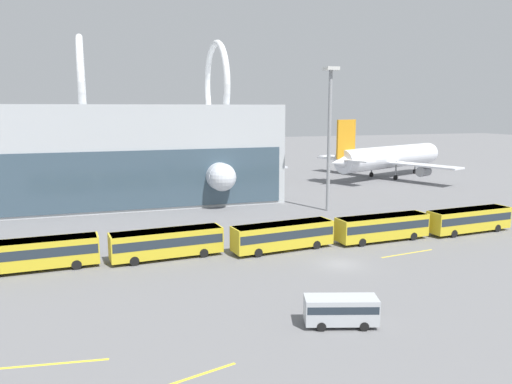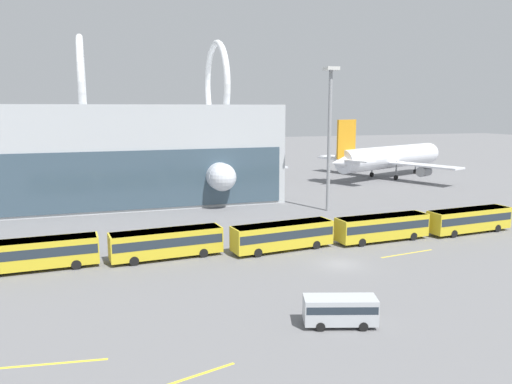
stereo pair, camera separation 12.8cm
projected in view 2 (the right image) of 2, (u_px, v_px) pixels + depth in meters
ground_plane at (340, 264)px, 52.77m from camera, size 440.00×440.00×0.00m
airliner_at_gate_far at (198, 167)px, 95.26m from camera, size 36.76×35.27×15.29m
airliner_parked_remote at (387, 157)px, 116.62m from camera, size 37.88×36.07×13.87m
shuttle_bus_0 at (36, 252)px, 50.59m from camera, size 12.32×3.40×3.17m
shuttle_bus_1 at (167, 242)px, 54.57m from camera, size 12.38×3.79×3.17m
shuttle_bus_2 at (283, 234)px, 57.68m from camera, size 12.44×4.21×3.17m
shuttle_bus_3 at (382, 226)px, 61.72m from camera, size 12.35×3.57×3.17m
shuttle_bus_4 at (469, 219)px, 65.85m from camera, size 12.38×3.78×3.17m
service_van_foreground at (340, 309)px, 37.65m from camera, size 5.84×3.56×2.26m
floodlight_mast at (330, 125)px, 77.98m from camera, size 2.07×2.07×22.54m
lane_stripe_1 at (176, 248)px, 58.64m from camera, size 10.79×3.43×0.01m
lane_stripe_2 at (310, 246)px, 59.63m from camera, size 7.96×3.10×0.01m
lane_stripe_3 at (407, 254)px, 56.59m from camera, size 7.37×1.21×0.01m
lane_stripe_4 at (175, 383)px, 30.01m from camera, size 8.12×2.49×0.01m
lane_stripe_5 at (40, 365)px, 32.09m from camera, size 8.47×1.40×0.01m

